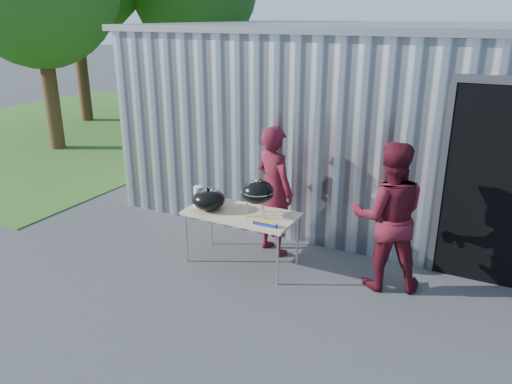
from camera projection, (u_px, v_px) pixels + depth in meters
The scene contains 11 objects.
ground at pixel (235, 291), 6.21m from camera, with size 80.00×80.00×0.00m, color #38383A.
building at pixel (401, 113), 9.13m from camera, with size 8.20×6.20×3.10m.
grass_patch at pixel (75, 128), 15.13m from camera, with size 10.00×12.00×0.02m, color #2D591E.
folding_table at pixel (241, 215), 6.68m from camera, with size 1.50×0.75×0.75m.
kettle_grill at pixel (258, 185), 6.42m from camera, with size 0.43×0.43×0.93m.
grill_lid at pixel (209, 199), 6.73m from camera, with size 0.44×0.44×0.32m.
paper_towels at pixel (198, 196), 6.86m from camera, with size 0.12×0.12×0.28m, color white.
white_tub at pixel (214, 198), 7.06m from camera, with size 0.20×0.15×0.10m, color white.
foil_box at pixel (265, 223), 6.24m from camera, with size 0.32×0.06×0.06m.
person_cook at pixel (274, 191), 6.96m from camera, with size 0.67×0.44×1.85m, color #53101C.
person_bystander at pixel (388, 217), 6.05m from camera, with size 0.91×0.71×1.87m, color #53101C.
Camera 1 is at (2.74, -4.70, 3.25)m, focal length 35.00 mm.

